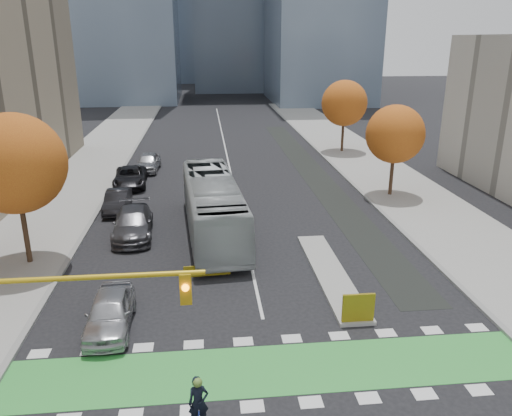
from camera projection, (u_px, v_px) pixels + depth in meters
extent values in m
plane|color=black|center=(280.00, 396.00, 17.16)|extent=(300.00, 300.00, 0.00)
cube|color=gray|center=(45.00, 215.00, 34.65)|extent=(7.00, 120.00, 0.15)
cube|color=gray|center=(419.00, 202.00, 37.30)|extent=(7.00, 120.00, 0.15)
cube|color=gray|center=(97.00, 213.00, 34.99)|extent=(0.30, 120.00, 0.16)
cube|color=gray|center=(373.00, 204.00, 36.95)|extent=(0.30, 120.00, 0.16)
cube|color=green|center=(274.00, 369.00, 18.57)|extent=(20.00, 3.00, 0.01)
cube|color=silver|center=(226.00, 151.00, 54.83)|extent=(0.15, 70.00, 0.01)
cube|color=black|center=(312.00, 172.00, 46.15)|extent=(2.50, 50.00, 0.01)
cube|color=gray|center=(330.00, 273.00, 26.00)|extent=(1.60, 10.00, 0.16)
cube|color=yellow|center=(358.00, 308.00, 21.25)|extent=(1.40, 0.12, 1.30)
cylinder|color=#332114|center=(23.00, 219.00, 26.44)|extent=(0.28, 0.28, 5.25)
sphere|color=#9C3413|center=(15.00, 164.00, 25.47)|extent=(5.20, 5.20, 5.20)
cylinder|color=#332114|center=(392.00, 168.00, 38.33)|extent=(0.28, 0.28, 4.55)
sphere|color=#9C3413|center=(395.00, 134.00, 37.49)|extent=(4.40, 4.40, 4.40)
cylinder|color=#332114|center=(343.00, 130.00, 53.39)|extent=(0.28, 0.28, 4.90)
sphere|color=#9C3413|center=(344.00, 103.00, 52.48)|extent=(4.80, 4.80, 4.80)
cylinder|color=#BF9914|center=(63.00, 279.00, 14.41)|extent=(8.20, 0.16, 0.16)
cube|color=#BF9914|center=(186.00, 288.00, 14.92)|extent=(0.35, 0.28, 1.00)
sphere|color=orange|center=(185.00, 288.00, 14.71)|extent=(0.22, 0.22, 0.22)
imported|color=black|center=(198.00, 402.00, 14.94)|extent=(0.67, 0.48, 1.70)
sphere|color=#597F2D|center=(198.00, 383.00, 14.71)|extent=(0.29, 0.29, 0.29)
imported|color=#A7ADAF|center=(213.00, 206.00, 31.00)|extent=(4.03, 13.29, 3.65)
imported|color=#AAABB0|center=(110.00, 312.00, 20.99)|extent=(1.92, 4.59, 1.55)
imported|color=black|center=(117.00, 201.00, 35.47)|extent=(1.58, 4.44, 1.46)
imported|color=#48484C|center=(133.00, 223.00, 30.90)|extent=(2.67, 5.85, 1.66)
imported|color=black|center=(130.00, 177.00, 41.51)|extent=(2.95, 5.74, 1.55)
imported|color=#9FA0A4|center=(148.00, 162.00, 46.30)|extent=(2.18, 4.94, 1.65)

